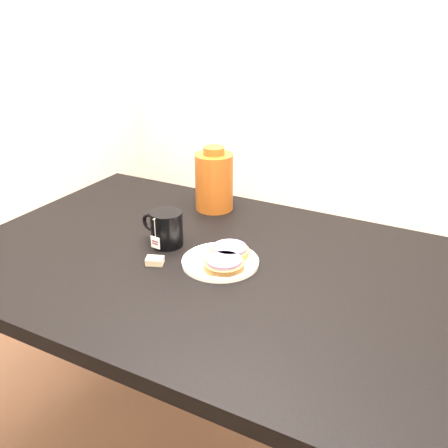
% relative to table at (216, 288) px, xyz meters
% --- Properties ---
extents(wall_back, '(3.50, 0.02, 2.70)m').
position_rel_table_xyz_m(wall_back, '(0.00, 2.00, 0.68)').
color(wall_back, silver).
rests_on(wall_back, ground_plane).
extents(table, '(1.40, 0.90, 0.75)m').
position_rel_table_xyz_m(table, '(0.00, 0.00, 0.00)').
color(table, black).
rests_on(table, ground_plane).
extents(plate, '(0.20, 0.20, 0.02)m').
position_rel_table_xyz_m(plate, '(0.02, -0.00, 0.09)').
color(plate, white).
rests_on(plate, table).
extents(bagel_back, '(0.13, 0.13, 0.03)m').
position_rel_table_xyz_m(bagel_back, '(0.02, 0.03, 0.11)').
color(bagel_back, brown).
rests_on(bagel_back, plate).
extents(bagel_front, '(0.13, 0.13, 0.03)m').
position_rel_table_xyz_m(bagel_front, '(0.04, -0.04, 0.11)').
color(bagel_front, brown).
rests_on(bagel_front, plate).
extents(mug, '(0.14, 0.10, 0.10)m').
position_rel_table_xyz_m(mug, '(-0.17, 0.02, 0.13)').
color(mug, black).
rests_on(mug, table).
extents(teabag_pouch, '(0.05, 0.05, 0.02)m').
position_rel_table_xyz_m(teabag_pouch, '(-0.14, -0.09, 0.09)').
color(teabag_pouch, '#C6B793').
rests_on(teabag_pouch, table).
extents(bagel_package, '(0.14, 0.14, 0.21)m').
position_rel_table_xyz_m(bagel_package, '(-0.18, 0.32, 0.18)').
color(bagel_package, '#6A2D0E').
rests_on(bagel_package, table).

